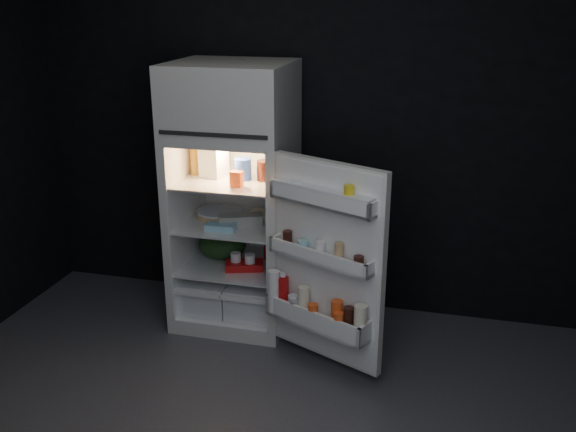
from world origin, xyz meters
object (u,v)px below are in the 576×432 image
(egg_carton, at_px, (241,220))
(yogurt_tray, at_px, (244,265))
(refrigerator, at_px, (235,187))
(fridge_door, at_px, (324,267))
(milk_jug, at_px, (214,159))

(egg_carton, distance_m, yogurt_tray, 0.31)
(refrigerator, bearing_deg, fridge_door, -36.59)
(milk_jug, height_order, yogurt_tray, milk_jug)
(refrigerator, relative_size, yogurt_tray, 7.08)
(fridge_door, bearing_deg, egg_carton, 145.65)
(refrigerator, distance_m, milk_jug, 0.24)
(fridge_door, height_order, milk_jug, fridge_door)
(refrigerator, distance_m, yogurt_tray, 0.53)
(refrigerator, bearing_deg, yogurt_tray, -52.97)
(fridge_door, bearing_deg, refrigerator, 143.41)
(refrigerator, xyz_separation_m, fridge_door, (0.72, -0.53, -0.27))
(refrigerator, distance_m, fridge_door, 0.94)
(yogurt_tray, bearing_deg, refrigerator, 109.86)
(refrigerator, xyz_separation_m, yogurt_tray, (0.10, -0.13, -0.50))
(milk_jug, distance_m, yogurt_tray, 0.74)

